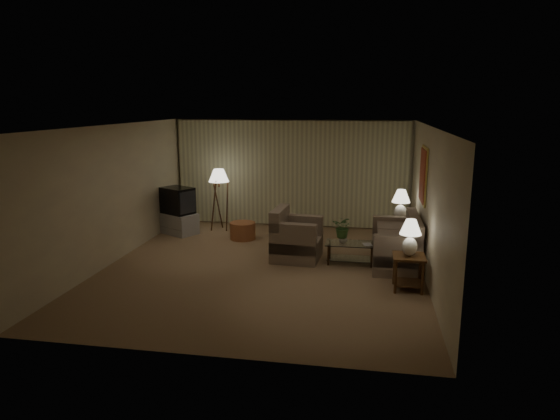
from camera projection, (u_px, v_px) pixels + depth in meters
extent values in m
plane|color=#90664F|center=(264.00, 267.00, 9.63)|extent=(7.00, 7.00, 0.00)
cube|color=#BCAD90|center=(291.00, 173.00, 12.71)|extent=(6.00, 0.04, 2.70)
cube|color=#BCAD90|center=(115.00, 194.00, 9.85)|extent=(0.04, 7.00, 2.70)
cube|color=#BCAD90|center=(429.00, 204.00, 8.84)|extent=(0.04, 7.00, 2.70)
cube|color=white|center=(263.00, 126.00, 9.06)|extent=(6.00, 7.00, 0.04)
cube|color=beige|center=(291.00, 173.00, 12.64)|extent=(5.85, 0.12, 2.65)
cube|color=gold|center=(424.00, 175.00, 9.53)|extent=(0.03, 0.90, 1.10)
cube|color=maroon|center=(422.00, 175.00, 9.53)|extent=(0.02, 0.80, 1.00)
cube|color=gray|center=(395.00, 254.00, 9.77)|extent=(1.74, 0.88, 0.41)
cube|color=gray|center=(297.00, 249.00, 10.10)|extent=(1.09, 1.05, 0.43)
cube|color=#3A200F|center=(409.00, 257.00, 8.37)|extent=(0.53, 0.53, 0.04)
cube|color=#3A200F|center=(408.00, 283.00, 8.46)|extent=(0.45, 0.45, 0.02)
cylinder|color=#3A200F|center=(396.00, 277.00, 8.26)|extent=(0.05, 0.05, 0.56)
cylinder|color=#3A200F|center=(394.00, 269.00, 8.68)|extent=(0.05, 0.05, 0.56)
cylinder|color=#3A200F|center=(423.00, 279.00, 8.18)|extent=(0.05, 0.05, 0.56)
cylinder|color=#3A200F|center=(420.00, 270.00, 8.60)|extent=(0.05, 0.05, 0.56)
cube|color=#3A200F|center=(400.00, 221.00, 10.87)|extent=(0.45, 0.38, 0.04)
cube|color=#3A200F|center=(399.00, 241.00, 10.97)|extent=(0.39, 0.32, 0.02)
cylinder|color=#3A200F|center=(391.00, 236.00, 10.83)|extent=(0.05, 0.05, 0.56)
cylinder|color=#3A200F|center=(391.00, 232.00, 11.10)|extent=(0.05, 0.05, 0.56)
cylinder|color=#3A200F|center=(408.00, 236.00, 10.77)|extent=(0.05, 0.05, 0.56)
cylinder|color=#3A200F|center=(407.00, 233.00, 11.04)|extent=(0.05, 0.05, 0.56)
ellipsoid|color=white|center=(410.00, 247.00, 8.33)|extent=(0.25, 0.25, 0.32)
cylinder|color=white|center=(410.00, 235.00, 8.29)|extent=(0.03, 0.03, 0.07)
cone|color=silver|center=(411.00, 227.00, 8.26)|extent=(0.36, 0.36, 0.25)
ellipsoid|color=white|center=(400.00, 213.00, 10.83)|extent=(0.27, 0.27, 0.34)
cylinder|color=white|center=(401.00, 203.00, 10.78)|extent=(0.03, 0.03, 0.08)
cone|color=silver|center=(401.00, 196.00, 10.75)|extent=(0.39, 0.39, 0.27)
cube|color=silver|center=(350.00, 243.00, 9.78)|extent=(0.97, 0.53, 0.02)
cube|color=silver|center=(350.00, 258.00, 9.84)|extent=(0.90, 0.46, 0.01)
cylinder|color=#3E2B19|center=(328.00, 255.00, 9.70)|extent=(0.04, 0.04, 0.40)
cylinder|color=#3E2B19|center=(330.00, 250.00, 10.08)|extent=(0.04, 0.04, 0.40)
cylinder|color=#3E2B19|center=(372.00, 258.00, 9.56)|extent=(0.04, 0.04, 0.40)
cylinder|color=#3E2B19|center=(372.00, 252.00, 9.94)|extent=(0.04, 0.04, 0.40)
cube|color=#98989A|center=(179.00, 223.00, 12.07)|extent=(1.36, 1.31, 0.50)
cube|color=black|center=(178.00, 200.00, 11.95)|extent=(1.17, 1.14, 0.63)
cylinder|color=#3A200F|center=(219.00, 183.00, 12.20)|extent=(0.04, 0.04, 0.22)
cone|color=silver|center=(219.00, 175.00, 12.16)|extent=(0.50, 0.50, 0.31)
cylinder|color=#A25C36|center=(243.00, 231.00, 11.58)|extent=(0.66, 0.66, 0.39)
imported|color=silver|center=(343.00, 239.00, 9.78)|extent=(0.21, 0.21, 0.17)
imported|color=#3A672D|center=(343.00, 224.00, 9.72)|extent=(0.48, 0.45, 0.44)
imported|color=olive|center=(363.00, 245.00, 9.64)|extent=(0.21, 0.25, 0.02)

